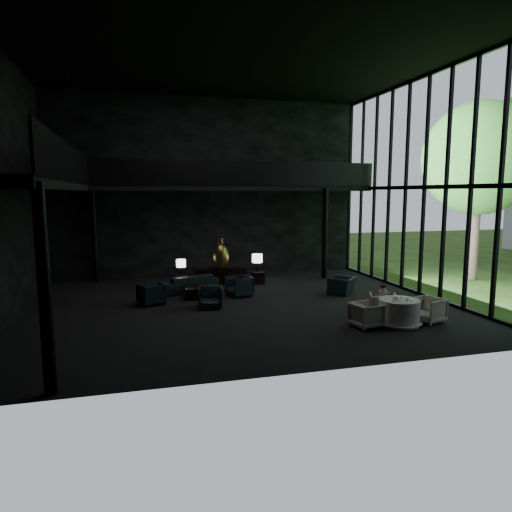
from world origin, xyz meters
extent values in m
cube|color=black|center=(0.00, 0.00, 0.00)|extent=(14.00, 12.00, 0.02)
cube|color=black|center=(0.00, 0.00, 8.00)|extent=(14.00, 12.00, 0.02)
cube|color=black|center=(0.00, 6.00, 4.00)|extent=(14.00, 0.04, 8.00)
cube|color=black|center=(0.00, -6.00, 4.00)|extent=(14.00, 0.04, 8.00)
cube|color=black|center=(-7.00, 0.00, 4.00)|extent=(0.04, 12.00, 8.00)
cube|color=black|center=(-6.00, 0.00, 4.00)|extent=(2.00, 12.00, 0.25)
cube|color=black|center=(1.00, 5.00, 4.00)|extent=(12.00, 2.00, 0.25)
cube|color=black|center=(-5.00, 0.00, 4.60)|extent=(0.06, 12.00, 1.00)
cube|color=black|center=(1.00, 4.00, 4.60)|extent=(12.00, 0.06, 1.00)
cylinder|color=black|center=(-5.00, -5.70, 2.00)|extent=(0.24, 0.24, 4.00)
cylinder|color=black|center=(-5.00, 5.70, 2.00)|extent=(0.24, 0.24, 4.00)
cylinder|color=black|center=(4.80, 4.00, 2.00)|extent=(0.24, 0.24, 4.00)
cylinder|color=#382D23|center=(11.00, 2.00, 2.45)|extent=(0.36, 0.36, 4.90)
sphere|color=#2B5E21|center=(11.00, 2.00, 5.25)|extent=(4.80, 4.80, 4.80)
cube|color=black|center=(0.01, 3.74, 0.35)|extent=(2.21, 0.50, 0.70)
ellipsoid|color=#B66E37|center=(0.01, 3.49, 1.23)|extent=(0.68, 0.68, 1.05)
cylinder|color=#B66E37|center=(0.01, 3.49, 1.86)|extent=(0.23, 0.23, 0.21)
cube|color=black|center=(-1.59, 3.64, 0.25)|extent=(0.46, 0.46, 0.51)
cylinder|color=black|center=(-1.59, 3.57, 0.68)|extent=(0.11, 0.11, 0.33)
cylinder|color=white|center=(-1.59, 3.57, 0.99)|extent=(0.38, 0.38, 0.30)
cube|color=black|center=(1.61, 3.51, 0.25)|extent=(0.46, 0.46, 0.50)
cylinder|color=black|center=(1.61, 3.67, 0.69)|extent=(0.13, 0.13, 0.38)
cylinder|color=white|center=(1.61, 3.67, 1.06)|extent=(0.44, 0.44, 0.35)
imported|color=black|center=(-1.41, 2.75, 0.48)|extent=(2.52, 1.60, 0.95)
imported|color=black|center=(-2.86, 0.99, 0.43)|extent=(1.04, 1.07, 0.86)
imported|color=black|center=(0.32, 1.43, 0.45)|extent=(1.04, 1.07, 0.89)
imported|color=black|center=(-0.99, 0.01, 0.41)|extent=(0.92, 0.88, 0.82)
imported|color=black|center=(4.14, 0.81, 0.40)|extent=(1.06, 1.06, 0.79)
cube|color=black|center=(-1.23, 1.59, 0.21)|extent=(0.98, 0.98, 0.41)
cylinder|color=white|center=(3.96, -3.34, 0.38)|extent=(1.16, 1.16, 0.75)
cone|color=white|center=(3.96, -3.34, 0.05)|extent=(1.32, 1.32, 0.10)
imported|color=beige|center=(3.93, -2.52, 0.43)|extent=(1.07, 1.05, 0.85)
imported|color=#A6A4A1|center=(4.95, -3.32, 0.43)|extent=(0.99, 1.03, 0.85)
imported|color=#B6A698|center=(2.93, -3.31, 0.40)|extent=(0.85, 0.89, 0.79)
cylinder|color=#E499C7|center=(3.98, -2.40, 0.63)|extent=(0.25, 0.25, 0.36)
sphere|color=#D8A884|center=(3.98, -2.40, 0.90)|extent=(0.18, 0.18, 0.18)
ellipsoid|color=black|center=(3.98, -2.40, 0.93)|extent=(0.19, 0.19, 0.13)
cylinder|color=white|center=(3.83, -3.42, 0.76)|extent=(0.28, 0.28, 0.02)
cylinder|color=white|center=(4.20, -3.19, 0.76)|extent=(0.24, 0.24, 0.02)
cylinder|color=white|center=(4.22, -3.52, 0.76)|extent=(0.17, 0.17, 0.01)
cylinder|color=white|center=(4.19, -3.39, 0.79)|extent=(0.10, 0.10, 0.06)
ellipsoid|color=white|center=(3.89, -3.26, 0.79)|extent=(0.18, 0.18, 0.09)
cylinder|color=#99999E|center=(4.04, -3.58, 0.79)|extent=(0.06, 0.06, 0.07)
camera|label=1|loc=(-3.36, -14.66, 3.80)|focal=32.00mm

